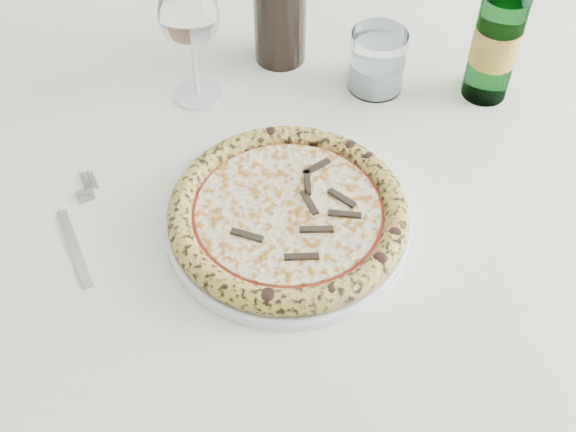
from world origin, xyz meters
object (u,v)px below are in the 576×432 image
dining_table (286,208)px  pizza (288,213)px  wine_glass (189,18)px  beer_bottle (498,35)px  plate (288,222)px  tumbler (377,64)px

dining_table → pizza: pizza is taller
wine_glass → beer_bottle: (0.42, -0.01, -0.03)m
plate → wine_glass: (-0.12, 0.26, 0.12)m
beer_bottle → plate: bearing=-140.0°
beer_bottle → dining_table: bearing=-153.5°
dining_table → tumbler: 0.25m
pizza → wine_glass: size_ratio=1.59×
dining_table → tumbler: bearing=50.9°
tumbler → dining_table: bearing=-129.1°
wine_glass → beer_bottle: bearing=-1.1°
pizza → tumbler: tumbler is taller
pizza → tumbler: 0.30m
dining_table → pizza: bearing=-90.0°
plate → beer_bottle: (0.30, 0.25, 0.09)m
dining_table → wine_glass: wine_glass is taller
pizza → wine_glass: (-0.12, 0.26, 0.11)m
plate → wine_glass: 0.31m
dining_table → plate: 0.13m
dining_table → beer_bottle: beer_bottle is taller
dining_table → wine_glass: (-0.12, 0.16, 0.21)m
tumbler → beer_bottle: bearing=-7.6°
dining_table → pizza: (-0.00, -0.10, 0.11)m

